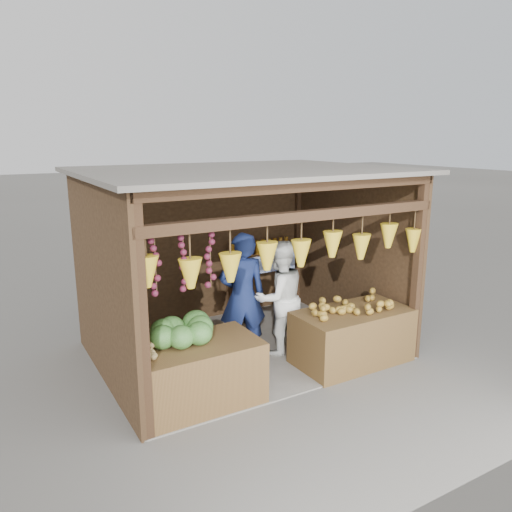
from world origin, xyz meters
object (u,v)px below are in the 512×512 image
(woman_standing, at_px, (279,298))
(vendor_seated, at_px, (118,317))
(counter_right, at_px, (352,336))
(man_standing, at_px, (242,297))
(counter_left, at_px, (193,375))

(woman_standing, bearing_deg, vendor_seated, -12.32)
(counter_right, bearing_deg, woman_standing, 131.68)
(man_standing, bearing_deg, woman_standing, -175.90)
(counter_left, relative_size, counter_right, 0.96)
(woman_standing, bearing_deg, man_standing, -10.67)
(counter_left, xyz_separation_m, man_standing, (1.12, 0.86, 0.53))
(man_standing, height_order, vendor_seated, man_standing)
(man_standing, bearing_deg, vendor_seated, 1.90)
(counter_left, distance_m, woman_standing, 1.88)
(counter_right, xyz_separation_m, vendor_seated, (-2.89, 1.27, 0.42))
(man_standing, xyz_separation_m, woman_standing, (0.55, -0.10, -0.08))
(counter_left, xyz_separation_m, woman_standing, (1.67, 0.75, 0.45))
(counter_right, height_order, woman_standing, woman_standing)
(vendor_seated, bearing_deg, man_standing, 179.98)
(counter_left, relative_size, woman_standing, 0.93)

